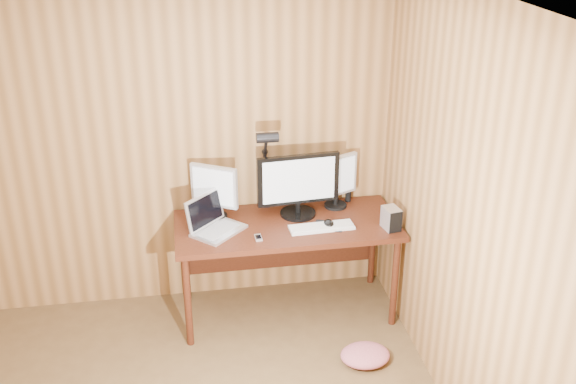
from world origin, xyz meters
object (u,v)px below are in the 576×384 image
object	(u,v)px
desk	(285,233)
monitor_right	(336,180)
laptop	(213,222)
desk_lamp	(266,158)
speaker	(348,195)
monitor_center	(298,184)
hard_drive	(391,218)
mouse	(329,223)
keyboard	(322,227)
phone	(258,238)
monitor_left	(214,190)

from	to	relation	value
desk	monitor_right	world-z (taller)	monitor_right
laptop	desk_lamp	distance (m)	0.60
speaker	desk_lamp	size ratio (longest dim) A/B	0.16
desk	speaker	distance (m)	0.59
monitor_center	hard_drive	size ratio (longest dim) A/B	3.77
laptop	mouse	size ratio (longest dim) A/B	3.96
desk	laptop	size ratio (longest dim) A/B	3.62
keyboard	desk	bearing A→B (deg)	136.95
laptop	keyboard	size ratio (longest dim) A/B	0.95
laptop	phone	world-z (taller)	laptop
speaker	monitor_left	bearing A→B (deg)	-173.87
monitor_left	desk_lamp	bearing A→B (deg)	36.75
monitor_right	mouse	bearing A→B (deg)	-136.34
phone	speaker	size ratio (longest dim) A/B	0.87
hard_drive	desk_lamp	world-z (taller)	desk_lamp
monitor_right	monitor_center	bearing A→B (deg)	171.19
monitor_right	speaker	distance (m)	0.21
laptop	mouse	distance (m)	0.82
phone	desk_lamp	bearing A→B (deg)	72.09
monitor_center	mouse	size ratio (longest dim) A/B	5.42
monitor_center	desk_lamp	distance (m)	0.30
keyboard	hard_drive	bearing A→B (deg)	-12.36
desk	monitor_left	xyz separation A→B (m)	(-0.50, 0.11, 0.34)
monitor_left	desk	bearing A→B (deg)	18.15
phone	keyboard	bearing A→B (deg)	6.64
monitor_center	desk_lamp	xyz separation A→B (m)	(-0.22, 0.10, 0.18)
desk	monitor_center	world-z (taller)	monitor_center
mouse	hard_drive	xyz separation A→B (m)	(0.42, -0.11, 0.06)
monitor_left	hard_drive	bearing A→B (deg)	12.79
hard_drive	phone	world-z (taller)	hard_drive
monitor_left	monitor_right	world-z (taller)	monitor_left
keyboard	phone	distance (m)	0.46
hard_drive	mouse	bearing A→B (deg)	155.29
monitor_left	desk_lamp	world-z (taller)	desk_lamp
speaker	desk_lamp	world-z (taller)	desk_lamp
keyboard	hard_drive	distance (m)	0.49
monitor_center	laptop	xyz separation A→B (m)	(-0.63, -0.14, -0.18)
keyboard	mouse	distance (m)	0.07
mouse	hard_drive	size ratio (longest dim) A/B	0.70
monitor_right	mouse	distance (m)	0.38
desk	laptop	xyz separation A→B (m)	(-0.53, -0.09, 0.18)
desk	hard_drive	xyz separation A→B (m)	(0.71, -0.27, 0.20)
monitor_right	phone	xyz separation A→B (m)	(-0.64, -0.40, -0.21)
monitor_right	desk_lamp	xyz separation A→B (m)	(-0.52, 0.01, 0.21)
monitor_center	phone	distance (m)	0.52
mouse	phone	bearing A→B (deg)	-152.39
keyboard	speaker	world-z (taller)	speaker
mouse	monitor_right	bearing A→B (deg)	85.40
monitor_left	phone	world-z (taller)	monitor_left
desk	phone	size ratio (longest dim) A/B	17.07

